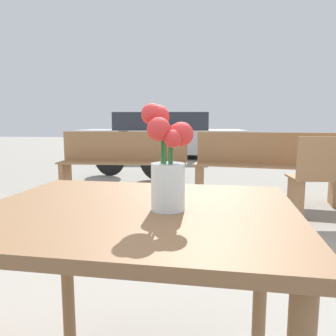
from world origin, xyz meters
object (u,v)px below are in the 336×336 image
object	(u,v)px
flower_vase	(167,162)
bicycle	(132,157)
table_front	(138,246)
bench_far	(124,160)
bench_middle	(264,163)
parked_car	(162,136)

from	to	relation	value
flower_vase	bicycle	xyz separation A→B (m)	(-1.04, 4.75, -0.50)
bicycle	table_front	bearing A→B (deg)	-78.54
flower_vase	bench_far	distance (m)	3.64
bench_middle	bench_far	xyz separation A→B (m)	(-1.84, 0.17, -0.00)
bench_middle	bench_far	bearing A→B (deg)	174.78
table_front	parked_car	distance (m)	8.36
table_front	flower_vase	xyz separation A→B (m)	(0.09, -0.02, 0.25)
bench_far	parked_car	size ratio (longest dim) A/B	0.38
flower_vase	bench_far	size ratio (longest dim) A/B	0.17
bench_far	table_front	bearing A→B (deg)	-76.67
bench_middle	parked_car	world-z (taller)	parked_car
bench_far	parked_car	xyz separation A→B (m)	(-0.01, 4.84, 0.13)
bench_middle	table_front	bearing A→B (deg)	-107.01
bicycle	parked_car	bearing A→B (deg)	87.95
table_front	bicycle	size ratio (longest dim) A/B	0.59
bench_far	bicycle	distance (m)	1.26
table_front	flower_vase	world-z (taller)	flower_vase
table_front	flower_vase	distance (m)	0.26
bench_middle	bench_far	size ratio (longest dim) A/B	1.02
bench_far	bench_middle	bearing A→B (deg)	-5.22
table_front	parked_car	world-z (taller)	parked_car
flower_vase	bicycle	bearing A→B (deg)	102.41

